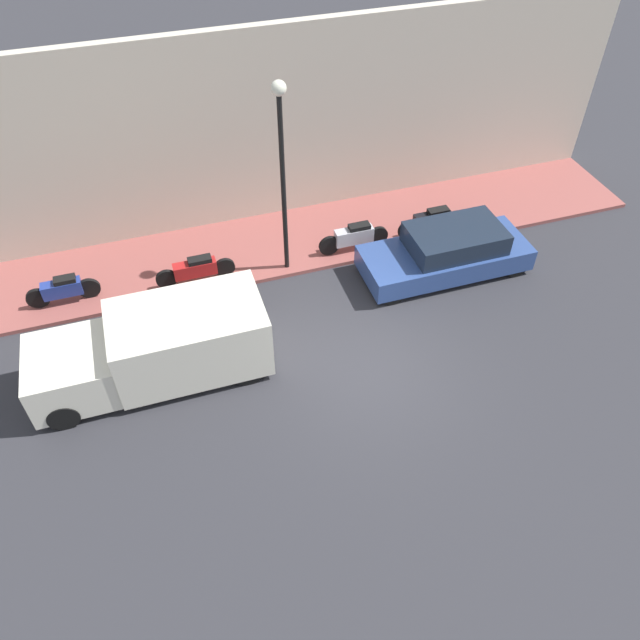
% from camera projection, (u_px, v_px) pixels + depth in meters
% --- Properties ---
extents(ground_plane, '(60.00, 60.00, 0.00)m').
position_uv_depth(ground_plane, '(369.00, 369.00, 14.06)').
color(ground_plane, '#2D2D33').
extents(sidewalk, '(2.82, 19.20, 0.11)m').
position_uv_depth(sidewalk, '(304.00, 238.00, 17.44)').
color(sidewalk, '#934C47').
rests_on(sidewalk, ground_plane).
extents(building_facade, '(0.30, 19.20, 5.34)m').
position_uv_depth(building_facade, '(285.00, 126.00, 16.66)').
color(building_facade, beige).
rests_on(building_facade, ground_plane).
extents(parked_car, '(1.70, 4.36, 1.31)m').
position_uv_depth(parked_car, '(448.00, 252.00, 16.09)').
color(parked_car, '#2D4784').
rests_on(parked_car, ground_plane).
extents(delivery_van, '(1.88, 5.02, 1.69)m').
position_uv_depth(delivery_van, '(154.00, 348.00, 13.35)').
color(delivery_van, silver).
rests_on(delivery_van, ground_plane).
extents(motorcycle_red, '(0.30, 2.02, 0.72)m').
position_uv_depth(motorcycle_red, '(196.00, 269.00, 15.79)').
color(motorcycle_red, '#B21E1E').
rests_on(motorcycle_red, sidewalk).
extents(motorcycle_blue, '(0.30, 1.76, 0.74)m').
position_uv_depth(motorcycle_blue, '(63.00, 289.00, 15.23)').
color(motorcycle_blue, navy).
rests_on(motorcycle_blue, sidewalk).
extents(motorcycle_black, '(0.30, 1.99, 0.82)m').
position_uv_depth(motorcycle_black, '(432.00, 221.00, 17.17)').
color(motorcycle_black, black).
rests_on(motorcycle_black, sidewalk).
extents(scooter_silver, '(0.30, 1.96, 0.78)m').
position_uv_depth(scooter_silver, '(354.00, 236.00, 16.72)').
color(scooter_silver, '#B7B7BF').
rests_on(scooter_silver, sidewalk).
extents(streetlamp, '(0.35, 0.35, 5.02)m').
position_uv_depth(streetlamp, '(282.00, 154.00, 14.17)').
color(streetlamp, black).
rests_on(streetlamp, sidewalk).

